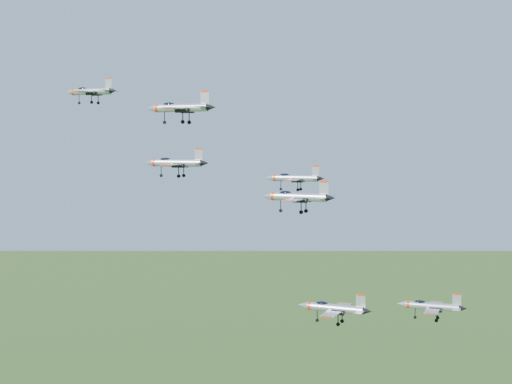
# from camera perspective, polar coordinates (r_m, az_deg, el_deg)

# --- Properties ---
(jet_lead) EXTENTS (11.65, 9.81, 3.13)m
(jet_lead) POSITION_cam_1_polar(r_m,az_deg,el_deg) (140.53, -13.14, 7.85)
(jet_lead) COLOR #989CA3
(jet_left_high) EXTENTS (12.08, 10.05, 3.23)m
(jet_left_high) POSITION_cam_1_polar(r_m,az_deg,el_deg) (122.46, -6.50, 2.35)
(jet_left_high) COLOR #989CA3
(jet_right_high) EXTENTS (11.59, 9.72, 3.11)m
(jet_right_high) POSITION_cam_1_polar(r_m,az_deg,el_deg) (107.30, -6.16, 6.73)
(jet_right_high) COLOR #989CA3
(jet_left_low) EXTENTS (10.97, 9.14, 2.93)m
(jet_left_low) POSITION_cam_1_polar(r_m,az_deg,el_deg) (126.14, 3.03, 1.13)
(jet_left_low) COLOR #989CA3
(jet_right_low) EXTENTS (11.80, 9.96, 3.18)m
(jet_right_low) POSITION_cam_1_polar(r_m,az_deg,el_deg) (107.07, 3.27, -0.37)
(jet_right_low) COLOR #989CA3
(jet_trail) EXTENTS (12.90, 10.88, 3.47)m
(jet_trail) POSITION_cam_1_polar(r_m,az_deg,el_deg) (121.49, 6.19, -9.19)
(jet_trail) COLOR #989CA3
(jet_extra) EXTENTS (11.54, 9.65, 3.09)m
(jet_extra) POSITION_cam_1_polar(r_m,az_deg,el_deg) (123.12, 13.79, -8.84)
(jet_extra) COLOR #989CA3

